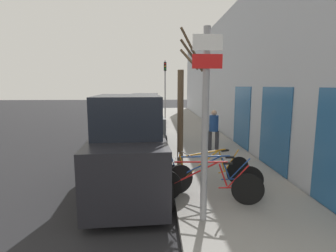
# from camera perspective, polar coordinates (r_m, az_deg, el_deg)

# --- Properties ---
(ground_plane) EXTENTS (80.00, 80.00, 0.00)m
(ground_plane) POSITION_cam_1_polar(r_m,az_deg,el_deg) (12.28, -5.31, -4.12)
(ground_plane) COLOR black
(sidewalk_curb) EXTENTS (3.20, 32.00, 0.15)m
(sidewalk_curb) POSITION_cam_1_polar(r_m,az_deg,el_deg) (15.14, 5.06, -1.38)
(sidewalk_curb) COLOR gray
(sidewalk_curb) RESTS_ON ground
(building_facade) EXTENTS (0.23, 32.00, 6.50)m
(building_facade) POSITION_cam_1_polar(r_m,az_deg,el_deg) (15.17, 11.93, 10.46)
(building_facade) COLOR #B2B7C1
(building_facade) RESTS_ON ground
(signpost) EXTENTS (0.54, 0.15, 3.61)m
(signpost) POSITION_cam_1_polar(r_m,az_deg,el_deg) (4.87, 8.11, 0.96)
(signpost) COLOR #939399
(signpost) RESTS_ON sidewalk_curb
(bicycle_0) EXTENTS (2.45, 0.61, 0.97)m
(bicycle_0) POSITION_cam_1_polar(r_m,az_deg,el_deg) (6.00, 8.33, -12.52)
(bicycle_0) COLOR black
(bicycle_0) RESTS_ON sidewalk_curb
(bicycle_1) EXTENTS (2.56, 0.48, 0.95)m
(bicycle_1) POSITION_cam_1_polar(r_m,az_deg,el_deg) (6.51, 9.00, -10.87)
(bicycle_1) COLOR black
(bicycle_1) RESTS_ON sidewalk_curb
(bicycle_2) EXTENTS (2.30, 0.93, 0.99)m
(bicycle_2) POSITION_cam_1_polar(r_m,az_deg,el_deg) (6.81, 9.15, -9.88)
(bicycle_2) COLOR black
(bicycle_2) RESTS_ON sidewalk_curb
(parked_car_0) EXTENTS (2.12, 4.53, 2.50)m
(parked_car_0) POSITION_cam_1_polar(r_m,az_deg,el_deg) (6.89, -8.41, -4.81)
(parked_car_0) COLOR black
(parked_car_0) RESTS_ON ground
(parked_car_1) EXTENTS (2.18, 4.34, 2.28)m
(parked_car_1) POSITION_cam_1_polar(r_m,az_deg,el_deg) (12.13, -5.57, 0.70)
(parked_car_1) COLOR #51565B
(parked_car_1) RESTS_ON ground
(parked_car_2) EXTENTS (2.22, 4.26, 2.22)m
(parked_car_2) POSITION_cam_1_polar(r_m,az_deg,el_deg) (17.69, -5.02, 3.14)
(parked_car_2) COLOR gray
(parked_car_2) RESTS_ON ground
(pedestrian_near) EXTENTS (0.42, 0.36, 1.63)m
(pedestrian_near) POSITION_cam_1_polar(r_m,az_deg,el_deg) (10.58, 9.92, -0.28)
(pedestrian_near) COLOR #333338
(pedestrian_near) RESTS_ON sidewalk_curb
(street_tree) EXTENTS (0.92, 1.05, 4.36)m
(street_tree) POSITION_cam_1_polar(r_m,az_deg,el_deg) (8.39, 3.10, 3.85)
(street_tree) COLOR brown
(street_tree) RESTS_ON sidewalk_curb
(traffic_light) EXTENTS (0.20, 0.30, 4.50)m
(traffic_light) POSITION_cam_1_polar(r_m,az_deg,el_deg) (20.64, -0.63, 9.60)
(traffic_light) COLOR #939399
(traffic_light) RESTS_ON sidewalk_curb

